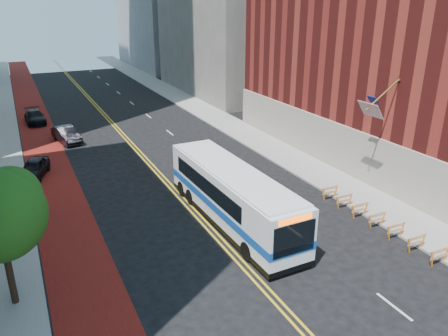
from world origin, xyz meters
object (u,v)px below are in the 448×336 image
object	(u,v)px
transit_bus	(231,195)
car_b	(66,135)
car_a	(34,168)
car_c	(35,117)

from	to	relation	value
transit_bus	car_b	world-z (taller)	transit_bus
car_a	car_c	xyz separation A→B (m)	(1.25, 17.74, 0.01)
car_a	car_b	distance (m)	9.19
transit_bus	car_a	size ratio (longest dim) A/B	3.18
transit_bus	car_a	xyz separation A→B (m)	(-10.99, 13.95, -1.20)
transit_bus	car_c	size ratio (longest dim) A/B	2.69
transit_bus	car_b	size ratio (longest dim) A/B	2.83
transit_bus	car_a	world-z (taller)	transit_bus
transit_bus	car_a	bearing A→B (deg)	126.98
transit_bus	car_c	distance (m)	33.18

